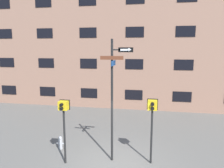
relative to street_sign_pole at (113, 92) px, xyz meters
The scene contains 6 objects.
ground_plane 2.89m from the street_sign_pole, 75.43° to the right, with size 60.00×60.00×0.00m, color #595651.
building_facade 8.40m from the street_sign_pole, 88.97° to the left, with size 24.00×0.64×11.32m.
street_sign_pole is the anchor object (origin of this frame).
pedestrian_signal_left 2.10m from the street_sign_pole, 162.73° to the right, with size 0.41×0.40×2.57m.
pedestrian_signal_right 1.69m from the street_sign_pole, ahead, with size 0.42×0.40×2.60m.
fire_hydrant 3.66m from the street_sign_pole, 167.32° to the left, with size 0.34×0.18×0.59m.
Camera 1 is at (1.34, -7.63, 4.54)m, focal length 35.00 mm.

